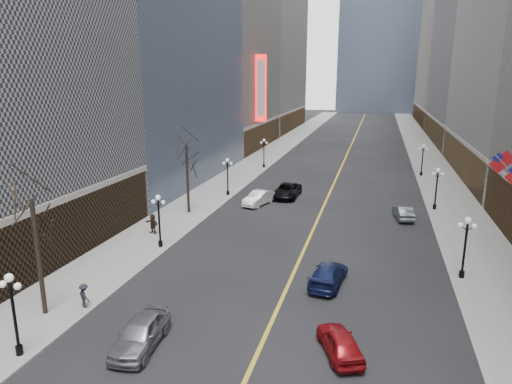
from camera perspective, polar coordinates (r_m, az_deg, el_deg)
The scene contains 25 objects.
sidewalk_east at distance 74.74m, azimuth 21.37°, elevation 2.42°, with size 6.00×230.00×0.15m, color gray.
sidewalk_west at distance 76.73m, azimuth 0.12°, elevation 3.69°, with size 6.00×230.00×0.15m, color gray.
lane_line at distance 84.26m, azimuth 11.17°, elevation 4.33°, with size 0.25×200.00×0.02m, color gold.
bldg_east_c at distance 112.08m, azimuth 29.06°, elevation 17.69°, with size 26.60×40.60×48.80m.
bldg_east_d at distance 154.81m, azimuth 25.55°, elevation 19.25°, with size 26.60×46.60×62.80m.
bldg_west_c at distance 97.21m, azimuth -6.80°, elevation 20.68°, with size 26.60×30.60×50.80m.
streetlamp_east_1 at distance 35.34m, azimuth 24.73°, elevation -5.60°, with size 1.26×0.44×4.52m.
streetlamp_east_2 at distance 52.51m, azimuth 21.66°, elevation 0.90°, with size 1.26×0.44×4.52m.
streetlamp_east_3 at distance 70.10m, azimuth 20.11°, elevation 4.17°, with size 1.26×0.44×4.52m.
streetlamp_west_0 at distance 26.58m, azimuth -28.10°, elevation -12.48°, with size 1.26×0.44×4.52m.
streetlamp_west_1 at distance 38.77m, azimuth -12.04°, elevation -2.88°, with size 1.26×0.44×4.52m.
streetlamp_west_2 at distance 54.88m, azimuth -3.57°, elevation 2.43°, with size 1.26×0.44×4.52m.
streetlamp_west_3 at distance 71.89m, azimuth 1.00°, elevation 5.26°, with size 1.26×0.44×4.52m.
flag_5 at distance 41.68m, azimuth 28.60°, elevation 3.08°, with size 2.87×0.12×2.87m.
theatre_marquee at distance 85.61m, azimuth 0.64°, elevation 12.82°, with size 2.00×0.55×12.00m.
tree_west_near at distance 29.25m, azimuth -26.05°, elevation -2.85°, with size 3.60×3.60×7.92m.
tree_west_far at distance 47.53m, azimuth -8.65°, elevation 4.55°, with size 3.60×3.60×7.92m.
car_nb_near at distance 26.19m, azimuth -14.23°, elevation -16.69°, with size 1.96×4.87×1.66m, color gray.
car_nb_mid at distance 51.50m, azimuth 0.33°, elevation -0.76°, with size 1.66×4.75×1.57m, color white.
car_nb_far at distance 54.85m, azimuth 3.90°, elevation 0.18°, with size 2.71×5.87×1.63m, color black.
car_sb_near at distance 32.64m, azimuth 9.01°, elevation -10.14°, with size 2.04×5.02×1.46m, color #121A45.
car_sb_mid at distance 25.33m, azimuth 10.43°, elevation -17.99°, with size 1.64×4.07×1.39m, color maroon.
car_sb_far at distance 48.77m, azimuth 17.93°, elevation -2.44°, with size 1.46×4.18×1.38m, color #4F5557.
ped_west_walk at distance 30.88m, azimuth -20.69°, elevation -12.01°, with size 1.00×0.41×1.55m, color black.
ped_west_far at distance 42.76m, azimuth -12.79°, elevation -3.88°, with size 1.71×0.49×1.84m, color black.
Camera 1 is at (5.39, -2.90, 14.10)m, focal length 32.00 mm.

